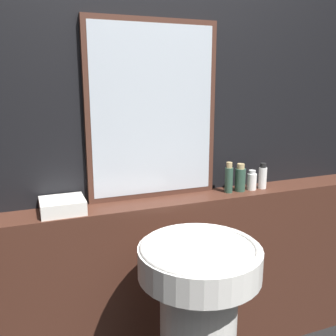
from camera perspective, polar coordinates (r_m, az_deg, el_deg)
wall_back at (r=1.91m, az=-0.06°, el=5.56°), size 8.00×0.06×2.50m
vanity_counter at (r=2.05m, az=1.28°, el=-17.14°), size 2.24×0.19×0.93m
pedestal_sink at (r=1.67m, az=4.61°, el=-23.19°), size 0.48×0.48×0.89m
mirror at (r=1.82m, az=-2.31°, el=8.60°), size 0.65×0.03×0.85m
towel_stack at (r=1.73m, az=-15.78°, el=-5.55°), size 0.19×0.17×0.06m
shampoo_bottle at (r=1.97m, az=9.25°, el=-1.60°), size 0.04×0.04×0.16m
conditioner_bottle at (r=2.01m, az=10.94°, el=-1.58°), size 0.06×0.06×0.15m
lotion_bottle at (r=2.05m, az=12.65°, el=-1.89°), size 0.05×0.05×0.11m
body_wash_bottle at (r=2.08m, az=14.21°, el=-1.30°), size 0.04×0.04×0.14m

